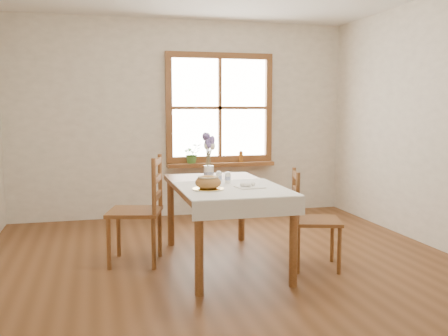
% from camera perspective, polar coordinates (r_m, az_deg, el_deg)
% --- Properties ---
extents(ground, '(5.00, 5.00, 0.00)m').
position_cam_1_polar(ground, '(4.50, 0.98, -11.91)').
color(ground, brown).
rests_on(ground, ground).
extents(room_walls, '(4.60, 5.10, 2.65)m').
position_cam_1_polar(room_walls, '(4.27, 1.02, 10.34)').
color(room_walls, white).
rests_on(room_walls, ground).
extents(window, '(1.46, 0.08, 1.46)m').
position_cam_1_polar(window, '(6.77, -0.50, 6.89)').
color(window, brown).
rests_on(window, ground).
extents(window_sill, '(1.46, 0.20, 0.05)m').
position_cam_1_polar(window_sill, '(6.75, -0.35, 0.43)').
color(window_sill, brown).
rests_on(window_sill, ground).
extents(dining_table, '(0.90, 1.60, 0.75)m').
position_cam_1_polar(dining_table, '(4.62, 0.00, -2.90)').
color(dining_table, brown).
rests_on(dining_table, ground).
extents(table_linen, '(0.91, 0.99, 0.01)m').
position_cam_1_polar(table_linen, '(4.31, 1.01, -2.38)').
color(table_linen, white).
rests_on(table_linen, dining_table).
extents(chair_left, '(0.60, 0.58, 1.01)m').
position_cam_1_polar(chair_left, '(4.73, -10.17, -4.74)').
color(chair_left, brown).
rests_on(chair_left, ground).
extents(chair_right, '(0.54, 0.53, 0.90)m').
position_cam_1_polar(chair_right, '(4.61, 10.51, -5.78)').
color(chair_right, brown).
rests_on(chair_right, ground).
extents(bread_plate, '(0.27, 0.27, 0.01)m').
position_cam_1_polar(bread_plate, '(4.22, -1.82, -2.43)').
color(bread_plate, white).
rests_on(bread_plate, table_linen).
extents(bread_loaf, '(0.22, 0.22, 0.12)m').
position_cam_1_polar(bread_loaf, '(4.21, -1.83, -1.52)').
color(bread_loaf, '#B0813E').
rests_on(bread_loaf, bread_plate).
extents(egg_napkin, '(0.25, 0.22, 0.01)m').
position_cam_1_polar(egg_napkin, '(4.35, 2.96, -2.18)').
color(egg_napkin, white).
rests_on(egg_napkin, table_linen).
extents(eggs, '(0.20, 0.18, 0.04)m').
position_cam_1_polar(eggs, '(4.34, 2.96, -1.86)').
color(eggs, white).
rests_on(eggs, egg_napkin).
extents(salt_shaker, '(0.07, 0.07, 0.11)m').
position_cam_1_polar(salt_shaker, '(4.65, -0.59, -0.98)').
color(salt_shaker, white).
rests_on(salt_shaker, table_linen).
extents(pepper_shaker, '(0.06, 0.06, 0.11)m').
position_cam_1_polar(pepper_shaker, '(4.60, 0.42, -1.06)').
color(pepper_shaker, white).
rests_on(pepper_shaker, table_linen).
extents(flower_vase, '(0.10, 0.10, 0.11)m').
position_cam_1_polar(flower_vase, '(5.05, -1.76, -0.45)').
color(flower_vase, white).
rests_on(flower_vase, dining_table).
extents(lavender_bouquet, '(0.18, 0.18, 0.33)m').
position_cam_1_polar(lavender_bouquet, '(5.03, -1.77, 2.04)').
color(lavender_bouquet, '#6E5AA0').
rests_on(lavender_bouquet, flower_vase).
extents(potted_plant, '(0.30, 0.32, 0.20)m').
position_cam_1_polar(potted_plant, '(6.65, -3.68, 1.41)').
color(potted_plant, '#3F722D').
rests_on(potted_plant, window_sill).
extents(amber_bottle, '(0.07, 0.07, 0.16)m').
position_cam_1_polar(amber_bottle, '(6.81, 1.94, 1.35)').
color(amber_bottle, '#A25C1D').
rests_on(amber_bottle, window_sill).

